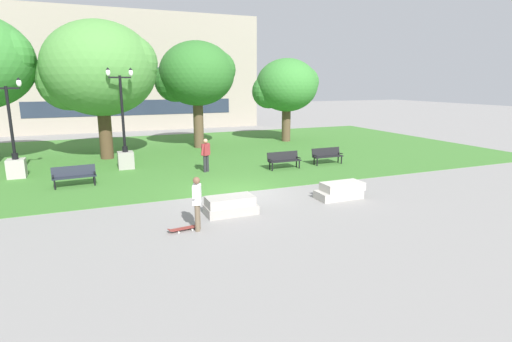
% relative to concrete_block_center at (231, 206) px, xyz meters
% --- Properties ---
extents(ground_plane, '(140.00, 140.00, 0.00)m').
position_rel_concrete_block_center_xyz_m(ground_plane, '(1.17, 2.50, -0.31)').
color(ground_plane, gray).
extents(grass_lawn, '(40.00, 20.00, 0.02)m').
position_rel_concrete_block_center_xyz_m(grass_lawn, '(1.17, 12.50, -0.30)').
color(grass_lawn, '#3D752D').
rests_on(grass_lawn, ground).
extents(concrete_block_center, '(1.80, 0.90, 0.64)m').
position_rel_concrete_block_center_xyz_m(concrete_block_center, '(0.00, 0.00, 0.00)').
color(concrete_block_center, '#9E9991').
rests_on(concrete_block_center, ground).
extents(concrete_block_left, '(1.90, 0.90, 0.64)m').
position_rel_concrete_block_center_xyz_m(concrete_block_left, '(4.67, 0.18, 0.00)').
color(concrete_block_left, '#B2ADA3').
rests_on(concrete_block_left, ground).
extents(person_skateboarder, '(0.44, 0.56, 1.71)m').
position_rel_concrete_block_center_xyz_m(person_skateboarder, '(-1.45, -1.08, 0.66)').
color(person_skateboarder, brown).
rests_on(person_skateboarder, ground).
extents(skateboard, '(1.04, 0.34, 0.14)m').
position_rel_concrete_block_center_xyz_m(skateboard, '(-1.87, -0.99, -0.22)').
color(skateboard, maroon).
rests_on(skateboard, ground).
extents(park_bench_near_left, '(1.81, 0.56, 0.90)m').
position_rel_concrete_block_center_xyz_m(park_bench_near_left, '(5.04, 5.94, 0.23)').
color(park_bench_near_left, black).
rests_on(park_bench_near_left, grass_lawn).
extents(park_bench_near_right, '(1.81, 0.56, 0.90)m').
position_rel_concrete_block_center_xyz_m(park_bench_near_right, '(7.85, 6.16, 0.23)').
color(park_bench_near_right, black).
rests_on(park_bench_near_right, grass_lawn).
extents(park_bench_far_left, '(1.84, 0.67, 0.90)m').
position_rel_concrete_block_center_xyz_m(park_bench_far_left, '(-5.14, 6.21, 0.23)').
color(park_bench_far_left, '#1E232D').
rests_on(park_bench_far_left, grass_lawn).
extents(lamp_post_center, '(1.32, 0.80, 5.24)m').
position_rel_concrete_block_center_xyz_m(lamp_post_center, '(-2.71, 9.24, 0.77)').
color(lamp_post_center, gray).
rests_on(lamp_post_center, grass_lawn).
extents(lamp_post_right, '(1.32, 0.80, 4.73)m').
position_rel_concrete_block_center_xyz_m(lamp_post_right, '(-7.75, 9.08, 0.68)').
color(lamp_post_right, '#ADA89E').
rests_on(lamp_post_right, grass_lawn).
extents(tree_near_left, '(4.92, 4.69, 6.28)m').
position_rel_concrete_block_center_xyz_m(tree_near_left, '(9.71, 15.09, 3.93)').
color(tree_near_left, brown).
rests_on(tree_near_left, grass_lawn).
extents(tree_near_right, '(6.69, 6.37, 7.98)m').
position_rel_concrete_block_center_xyz_m(tree_near_right, '(-3.58, 12.71, 4.90)').
color(tree_near_right, '#4C3823').
rests_on(tree_near_right, grass_lawn).
extents(tree_far_left, '(5.35, 5.10, 7.25)m').
position_rel_concrete_block_center_xyz_m(tree_far_left, '(2.64, 14.69, 4.71)').
color(tree_far_left, brown).
rests_on(tree_far_left, grass_lawn).
extents(person_bystander_near_lawn, '(0.67, 0.60, 1.71)m').
position_rel_concrete_block_center_xyz_m(person_bystander_near_lawn, '(1.02, 6.81, 0.68)').
color(person_bystander_near_lawn, '#28282D').
rests_on(person_bystander_near_lawn, grass_lawn).
extents(building_facade_distant, '(24.89, 1.03, 10.98)m').
position_rel_concrete_block_center_xyz_m(building_facade_distant, '(-0.37, 27.00, 5.17)').
color(building_facade_distant, gray).
rests_on(building_facade_distant, ground).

